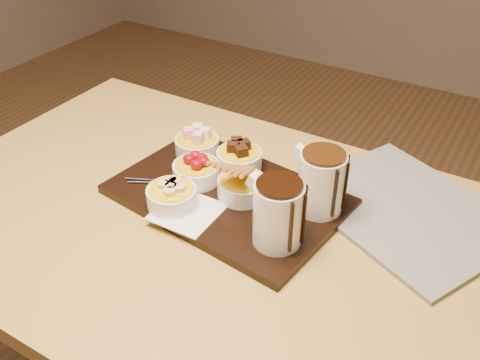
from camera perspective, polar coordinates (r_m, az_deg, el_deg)
The scene contains 12 objects.
dining_table at distance 1.14m, azimuth -3.83°, elevation -7.51°, with size 1.20×0.80×0.75m.
serving_board at distance 1.10m, azimuth -1.33°, elevation -1.70°, with size 0.46×0.30×0.02m, color black.
napkin at distance 1.05m, azimuth -5.65°, elevation -3.41°, with size 0.12×0.12×0.00m, color white.
bowl_marshmallows at distance 1.22m, azimuth -4.60°, elevation 3.64°, with size 0.10×0.10×0.04m, color white.
bowl_cake at distance 1.17m, azimuth -0.08°, elevation 2.21°, with size 0.10×0.10×0.04m, color white.
bowl_strawberries at distance 1.13m, azimuth -4.66°, elevation 0.82°, with size 0.10×0.10×0.04m, color white.
bowl_biscotti at distance 1.08m, azimuth 0.22°, elevation -0.85°, with size 0.10×0.10×0.04m, color white.
bowl_bananas at distance 1.06m, azimuth -7.28°, elevation -1.83°, with size 0.10×0.10×0.04m, color white.
pitcher_dark_chocolate at distance 0.95m, azimuth 4.08°, elevation -3.70°, with size 0.09×0.09×0.12m, color silver.
pitcher_milk_chocolate at distance 1.03m, azimuth 8.65°, elevation -0.32°, with size 0.09×0.09×0.12m, color silver.
fondue_skewers at distance 1.13m, azimuth -5.85°, elevation -0.21°, with size 0.26×0.03×0.01m, color silver, non-canonical shape.
newspaper at distance 1.12m, azimuth 17.30°, elevation -3.04°, with size 0.39×0.31×0.01m, color beige.
Camera 1 is at (0.50, -0.68, 1.42)m, focal length 40.00 mm.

